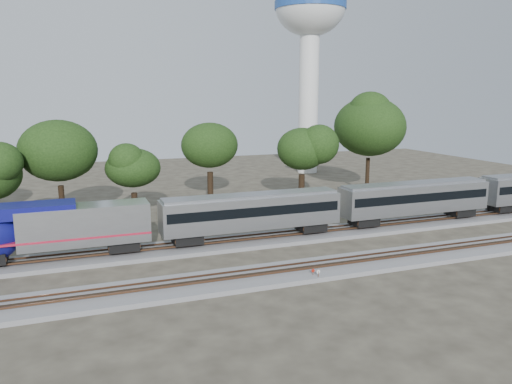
# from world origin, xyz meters

# --- Properties ---
(ground) EXTENTS (160.00, 160.00, 0.00)m
(ground) POSITION_xyz_m (0.00, 0.00, 0.00)
(ground) COLOR #383328
(ground) RESTS_ON ground
(track_far) EXTENTS (160.00, 5.00, 0.73)m
(track_far) POSITION_xyz_m (0.00, 6.00, 0.21)
(track_far) COLOR slate
(track_far) RESTS_ON ground
(track_near) EXTENTS (160.00, 5.00, 0.73)m
(track_near) POSITION_xyz_m (0.00, -4.00, 0.21)
(track_near) COLOR slate
(track_near) RESTS_ON ground
(switch_stand_red) EXTENTS (0.29, 0.06, 0.92)m
(switch_stand_red) POSITION_xyz_m (6.52, -5.66, 0.59)
(switch_stand_red) COLOR #512D19
(switch_stand_red) RESTS_ON ground
(switch_stand_white) EXTENTS (0.32, 0.06, 1.00)m
(switch_stand_white) POSITION_xyz_m (6.72, -6.22, 0.64)
(switch_stand_white) COLOR #512D19
(switch_stand_white) RESTS_ON ground
(switch_lever) EXTENTS (0.57, 0.45, 0.30)m
(switch_lever) POSITION_xyz_m (5.67, -5.51, 0.15)
(switch_lever) COLOR #512D19
(switch_lever) RESTS_ON ground
(water_tower) EXTENTS (13.55, 13.55, 37.52)m
(water_tower) POSITION_xyz_m (32.61, 48.44, 27.80)
(water_tower) COLOR silver
(water_tower) RESTS_ON ground
(tree_3) EXTENTS (8.96, 8.96, 12.63)m
(tree_3) POSITION_xyz_m (-12.99, 20.59, 8.80)
(tree_3) COLOR black
(tree_3) RESTS_ON ground
(tree_4) EXTENTS (6.71, 6.71, 9.46)m
(tree_4) POSITION_xyz_m (-4.82, 19.36, 6.57)
(tree_4) COLOR black
(tree_4) RESTS_ON ground
(tree_5) EXTENTS (8.35, 8.35, 11.77)m
(tree_5) POSITION_xyz_m (6.66, 26.84, 8.20)
(tree_5) COLOR black
(tree_5) RESTS_ON ground
(tree_6) EXTENTS (7.88, 7.88, 11.11)m
(tree_6) POSITION_xyz_m (18.61, 21.87, 7.73)
(tree_6) COLOR black
(tree_6) RESTS_ON ground
(tree_7) EXTENTS (10.57, 10.57, 14.90)m
(tree_7) POSITION_xyz_m (31.37, 24.91, 10.39)
(tree_7) COLOR black
(tree_7) RESTS_ON ground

